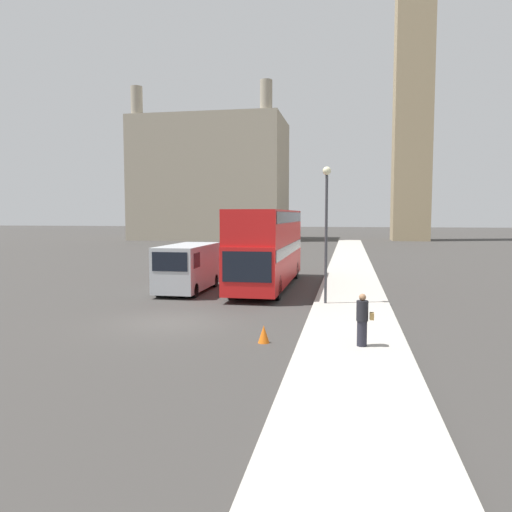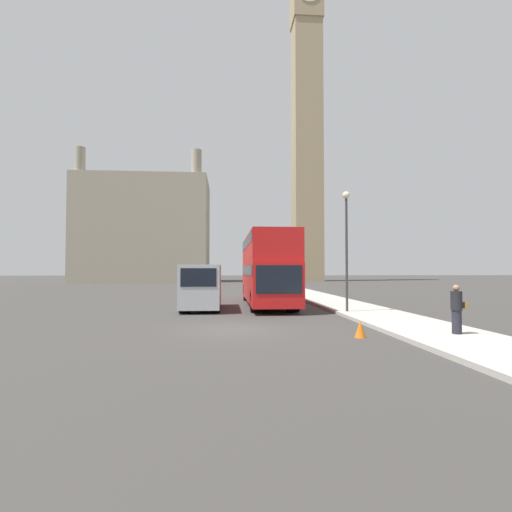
{
  "view_description": "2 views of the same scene",
  "coord_description": "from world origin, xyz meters",
  "px_view_note": "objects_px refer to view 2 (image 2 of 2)",
  "views": [
    {
      "loc": [
        6.47,
        -17.36,
        3.97
      ],
      "look_at": [
        1.81,
        7.63,
        1.88
      ],
      "focal_mm": 35.0,
      "sensor_mm": 36.0,
      "label": 1
    },
    {
      "loc": [
        -0.36,
        -14.85,
        2.16
      ],
      "look_at": [
        1.93,
        15.9,
        3.25
      ],
      "focal_mm": 28.0,
      "sensor_mm": 36.0,
      "label": 2
    }
  ],
  "objects_px": {
    "clock_tower": "(307,99)",
    "street_lamp": "(346,233)",
    "pedestrian": "(457,309)",
    "red_double_decker_bus": "(267,267)",
    "white_van": "(202,286)"
  },
  "relations": [
    {
      "from": "white_van",
      "to": "street_lamp",
      "type": "xyz_separation_m",
      "value": [
        7.21,
        -2.93,
        2.69
      ]
    },
    {
      "from": "clock_tower",
      "to": "red_double_decker_bus",
      "type": "relative_size",
      "value": 6.23
    },
    {
      "from": "clock_tower",
      "to": "pedestrian",
      "type": "bearing_deg",
      "value": -97.64
    },
    {
      "from": "white_van",
      "to": "pedestrian",
      "type": "relative_size",
      "value": 3.54
    },
    {
      "from": "red_double_decker_bus",
      "to": "white_van",
      "type": "xyz_separation_m",
      "value": [
        -3.82,
        -2.37,
        -1.07
      ]
    },
    {
      "from": "red_double_decker_bus",
      "to": "white_van",
      "type": "bearing_deg",
      "value": -148.21
    },
    {
      "from": "pedestrian",
      "to": "street_lamp",
      "type": "bearing_deg",
      "value": 101.26
    },
    {
      "from": "pedestrian",
      "to": "white_van",
      "type": "bearing_deg",
      "value": 130.96
    },
    {
      "from": "red_double_decker_bus",
      "to": "street_lamp",
      "type": "distance_m",
      "value": 6.5
    },
    {
      "from": "red_double_decker_bus",
      "to": "street_lamp",
      "type": "xyz_separation_m",
      "value": [
        3.39,
        -5.3,
        1.62
      ]
    },
    {
      "from": "clock_tower",
      "to": "white_van",
      "type": "bearing_deg",
      "value": -107.2
    },
    {
      "from": "clock_tower",
      "to": "pedestrian",
      "type": "relative_size",
      "value": 46.54
    },
    {
      "from": "white_van",
      "to": "street_lamp",
      "type": "height_order",
      "value": "street_lamp"
    },
    {
      "from": "clock_tower",
      "to": "street_lamp",
      "type": "bearing_deg",
      "value": -99.83
    },
    {
      "from": "clock_tower",
      "to": "street_lamp",
      "type": "relative_size",
      "value": 12.22
    }
  ]
}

